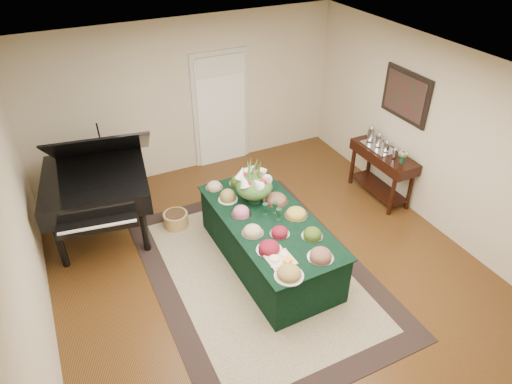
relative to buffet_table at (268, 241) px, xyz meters
name	(u,v)px	position (x,y,z in m)	size (l,w,h in m)	color
ground	(265,265)	(-0.08, -0.07, -0.37)	(6.00, 6.00, 0.00)	black
area_rug	(259,272)	(-0.22, -0.15, -0.36)	(2.75, 3.85, 0.01)	black
kitchen_doorway	(221,110)	(0.52, 2.90, 0.65)	(1.05, 0.07, 2.10)	beige
buffet_table	(268,241)	(0.00, 0.00, 0.00)	(1.16, 2.36, 0.74)	black
food_platters	(267,215)	(-0.01, 0.03, 0.41)	(1.03, 2.34, 0.13)	silver
cutting_board	(280,257)	(-0.24, -0.74, 0.40)	(0.31, 0.31, 0.10)	tan
green_goblets	(273,210)	(0.08, 0.05, 0.45)	(0.21, 0.26, 0.18)	#153521
floral_centerpiece	(254,182)	(0.01, 0.47, 0.67)	(0.52, 0.52, 0.52)	#153521
grand_piano	(96,183)	(-1.91, 1.65, 0.51)	(1.75, 1.90, 1.76)	black
wicker_basket	(176,220)	(-0.91, 1.33, -0.25)	(0.37, 0.37, 0.23)	olive
mahogany_sideboard	(383,162)	(2.42, 0.65, 0.28)	(0.45, 1.22, 0.85)	black
tea_service	(381,142)	(2.42, 0.77, 0.59)	(0.34, 0.74, 0.30)	silver
pink_bouquet	(403,155)	(2.42, 0.25, 0.61)	(0.16, 0.16, 0.21)	#153521
wall_painting	(406,96)	(2.64, 0.65, 1.38)	(0.05, 0.95, 0.75)	black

